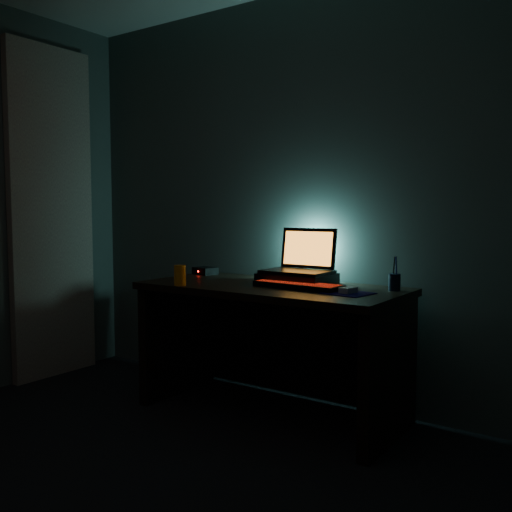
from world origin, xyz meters
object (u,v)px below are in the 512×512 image
Objects in this scene: pen_cup at (395,282)px; juice_glass at (180,275)px; keyboard at (298,285)px; laptop at (302,262)px; mouse at (348,290)px; router at (205,271)px.

juice_glass is at bearing -155.43° from pen_cup.
pen_cup is at bearing 24.57° from juice_glass.
pen_cup reaches higher than keyboard.
laptop is at bearing 179.29° from pen_cup.
router is (-1.16, 0.25, 0.01)m from mouse.
laptop reaches higher than mouse.
keyboard is 0.87m from router.
keyboard is 5.43× the size of mouse.
mouse is 0.59× the size of router.
router reaches higher than mouse.
juice_glass reaches higher than mouse.
router is at bearing 115.06° from juice_glass.
mouse is at bearing -122.76° from pen_cup.
laptop reaches higher than pen_cup.
router reaches higher than keyboard.
router is (-0.84, 0.22, 0.01)m from keyboard.
juice_glass is at bearing -53.63° from router.
laptop is 0.26m from keyboard.
router is at bearing 179.31° from pen_cup.
keyboard is 0.32m from mouse.
pen_cup is 0.77× the size of juice_glass.
juice_glass reaches higher than pen_cup.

